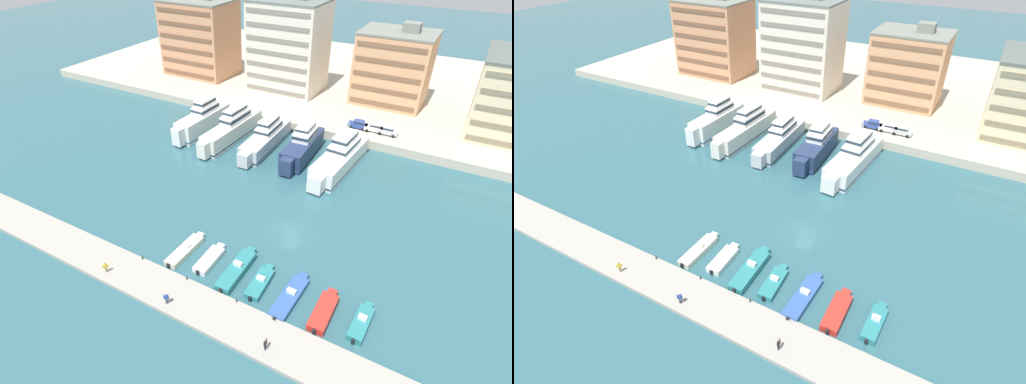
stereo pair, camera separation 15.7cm
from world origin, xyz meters
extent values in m
plane|color=#2D5B66|center=(0.00, 0.00, 0.00)|extent=(400.00, 400.00, 0.00)
cube|color=#BCB29E|center=(0.00, 66.35, 0.92)|extent=(180.00, 70.00, 1.84)
cube|color=#9E998E|center=(0.00, -18.35, 0.27)|extent=(120.00, 5.74, 0.54)
cube|color=white|center=(-31.28, 21.62, 2.16)|extent=(4.44, 14.79, 4.32)
cube|color=white|center=(-31.58, 13.42, 2.27)|extent=(2.22, 2.03, 3.67)
cube|color=#334C7F|center=(-31.28, 21.62, 0.76)|extent=(4.49, 14.93, 0.24)
cube|color=white|center=(-31.24, 22.71, 5.06)|extent=(3.27, 6.26, 1.48)
cube|color=#233342|center=(-31.24, 22.71, 5.20)|extent=(3.31, 6.33, 0.53)
cube|color=white|center=(-31.24, 22.71, 6.46)|extent=(2.55, 4.88, 1.32)
cube|color=#233342|center=(-31.24, 22.71, 6.59)|extent=(2.58, 4.93, 0.47)
cylinder|color=silver|center=(-31.20, 23.64, 8.02)|extent=(0.16, 0.16, 1.80)
cube|color=white|center=(-30.99, 29.39, 1.19)|extent=(3.35, 1.02, 0.20)
cube|color=silver|center=(-23.70, 21.43, 1.89)|extent=(4.53, 17.99, 3.78)
cube|color=silver|center=(-24.15, 11.69, 1.99)|extent=(2.12, 1.95, 3.22)
cube|color=#192347|center=(-23.70, 21.43, 0.66)|extent=(4.58, 18.17, 0.24)
cube|color=white|center=(-23.64, 22.77, 4.64)|extent=(3.24, 7.62, 1.71)
cube|color=#233342|center=(-23.64, 22.77, 4.81)|extent=(3.28, 7.69, 0.62)
cube|color=white|center=(-23.64, 22.77, 6.10)|extent=(2.52, 5.94, 1.20)
cube|color=#233342|center=(-23.64, 22.77, 6.22)|extent=(2.56, 6.00, 0.43)
cylinder|color=silver|center=(-23.59, 23.89, 7.60)|extent=(0.16, 0.16, 1.80)
cube|color=silver|center=(-23.27, 30.79, 1.04)|extent=(3.19, 1.05, 0.20)
cube|color=silver|center=(-15.93, 21.86, 1.57)|extent=(4.57, 16.37, 3.14)
cube|color=silver|center=(-15.64, 12.83, 1.65)|extent=(2.30, 2.10, 2.67)
cube|color=#192347|center=(-15.93, 21.86, 0.55)|extent=(4.62, 16.53, 0.24)
cube|color=white|center=(-15.97, 23.08, 3.84)|extent=(3.38, 6.92, 1.41)
cube|color=#233342|center=(-15.97, 23.08, 3.98)|extent=(3.42, 6.99, 0.51)
cube|color=white|center=(-15.97, 23.08, 5.18)|extent=(2.64, 5.40, 1.26)
cube|color=#233342|center=(-15.97, 23.08, 5.30)|extent=(2.67, 5.45, 0.45)
cylinder|color=silver|center=(-16.00, 24.10, 6.71)|extent=(0.16, 0.16, 1.80)
cube|color=silver|center=(-16.20, 30.43, 0.86)|extent=(3.48, 1.01, 0.20)
cube|color=navy|center=(-7.84, 21.88, 1.83)|extent=(4.83, 14.12, 3.66)
cube|color=navy|center=(-7.47, 13.98, 1.92)|extent=(2.39, 2.19, 3.11)
cube|color=#334C7F|center=(-7.84, 21.88, 0.64)|extent=(4.88, 14.27, 0.24)
cube|color=white|center=(-7.89, 22.93, 4.46)|extent=(3.53, 6.00, 1.60)
cube|color=#233342|center=(-7.89, 22.93, 4.62)|extent=(3.58, 6.06, 0.58)
cube|color=white|center=(-7.89, 22.93, 5.82)|extent=(2.75, 4.68, 1.11)
cube|color=#233342|center=(-7.89, 22.93, 5.93)|extent=(2.79, 4.73, 0.40)
cylinder|color=silver|center=(-7.94, 23.81, 7.27)|extent=(0.16, 0.16, 1.80)
cube|color=navy|center=(-8.20, 29.30, 1.01)|extent=(3.59, 1.07, 0.20)
cube|color=white|center=(0.06, 21.14, 1.76)|extent=(5.96, 17.49, 3.52)
cube|color=white|center=(-0.69, 11.54, 1.85)|extent=(2.73, 2.52, 3.00)
cube|color=#192347|center=(0.06, 21.14, 0.62)|extent=(6.02, 17.66, 0.24)
cube|color=white|center=(0.16, 22.43, 4.28)|extent=(4.17, 7.47, 1.52)
cube|color=#233342|center=(0.16, 22.43, 4.44)|extent=(4.23, 7.55, 0.55)
cube|color=white|center=(0.16, 22.43, 5.81)|extent=(3.26, 5.83, 1.53)
cube|color=#233342|center=(0.16, 22.43, 5.96)|extent=(3.30, 5.89, 0.55)
cylinder|color=silver|center=(0.24, 23.51, 7.48)|extent=(0.16, 0.16, 1.80)
cube|color=white|center=(0.76, 30.16, 0.97)|extent=(4.01, 1.20, 0.20)
cube|color=beige|center=(-11.10, -11.49, 0.41)|extent=(1.92, 6.70, 0.82)
cube|color=beige|center=(-11.05, -7.79, 0.41)|extent=(1.02, 0.84, 0.70)
cube|color=silver|center=(-11.09, -10.99, 1.05)|extent=(1.02, 0.61, 0.45)
cube|color=#283847|center=(-11.09, -10.71, 1.11)|extent=(0.92, 0.09, 0.27)
cube|color=black|center=(-11.15, -15.01, 0.56)|extent=(0.36, 0.28, 0.60)
cube|color=white|center=(-7.03, -11.33, 0.40)|extent=(2.12, 5.24, 0.81)
cube|color=white|center=(-7.12, -8.35, 0.40)|extent=(1.11, 0.92, 0.68)
cube|color=black|center=(-6.96, -14.10, 0.55)|extent=(0.37, 0.29, 0.60)
cube|color=teal|center=(-2.68, -11.35, 0.52)|extent=(2.34, 7.66, 1.04)
cube|color=teal|center=(-2.81, -7.13, 0.52)|extent=(1.19, 0.99, 0.89)
cube|color=silver|center=(-2.70, -10.78, 1.33)|extent=(1.18, 0.63, 0.57)
cube|color=#283847|center=(-2.71, -10.50, 1.41)|extent=(1.06, 0.11, 0.34)
cube|color=black|center=(-2.57, -15.33, 0.67)|extent=(0.37, 0.29, 0.60)
cube|color=teal|center=(1.04, -11.66, 0.38)|extent=(2.30, 5.45, 0.77)
cube|color=teal|center=(0.85, -8.60, 0.38)|extent=(1.14, 0.95, 0.65)
cube|color=silver|center=(1.02, -11.26, 0.99)|extent=(1.12, 0.67, 0.44)
cube|color=#283847|center=(1.00, -10.98, 1.05)|extent=(0.99, 0.14, 0.26)
cube|color=black|center=(1.22, -14.50, 0.53)|extent=(0.38, 0.30, 0.60)
cube|color=#33569E|center=(5.36, -11.91, 0.40)|extent=(2.33, 7.38, 0.80)
cube|color=#33569E|center=(5.49, -7.83, 0.40)|extent=(1.19, 0.98, 0.68)
cube|color=silver|center=(5.38, -11.36, 1.05)|extent=(1.18, 0.63, 0.50)
cube|color=#283847|center=(5.39, -11.08, 1.12)|extent=(1.06, 0.11, 0.30)
cube|color=black|center=(5.25, -15.75, 0.55)|extent=(0.37, 0.29, 0.60)
cube|color=red|center=(9.87, -12.10, 0.53)|extent=(2.21, 5.77, 1.06)
cube|color=red|center=(9.79, -8.82, 0.53)|extent=(1.17, 0.96, 0.90)
cube|color=black|center=(9.94, -15.15, 0.68)|extent=(0.37, 0.29, 0.60)
cube|color=teal|center=(14.24, -11.41, 0.46)|extent=(1.89, 5.16, 0.92)
cube|color=teal|center=(14.30, -8.49, 0.46)|extent=(0.99, 0.82, 0.78)
cube|color=silver|center=(14.24, -11.02, 1.18)|extent=(0.99, 0.62, 0.53)
cube|color=#283847|center=(14.25, -10.74, 1.26)|extent=(0.89, 0.10, 0.32)
cube|color=black|center=(14.17, -14.15, 0.61)|extent=(0.37, 0.29, 0.60)
cube|color=#28428E|center=(-1.15, 35.90, 2.56)|extent=(4.19, 1.92, 0.80)
cube|color=#28428E|center=(-1.00, 35.91, 3.30)|extent=(2.18, 1.67, 0.68)
cube|color=#1E2833|center=(-1.00, 35.91, 3.30)|extent=(2.14, 1.69, 0.37)
cylinder|color=black|center=(-2.45, 34.97, 2.16)|extent=(0.65, 0.26, 0.64)
cylinder|color=black|center=(-2.54, 36.67, 2.16)|extent=(0.65, 0.26, 0.64)
cylinder|color=black|center=(0.25, 35.12, 2.16)|extent=(0.65, 0.26, 0.64)
cylinder|color=black|center=(0.15, 36.82, 2.16)|extent=(0.65, 0.26, 0.64)
cube|color=white|center=(2.36, 35.96, 2.56)|extent=(4.21, 2.00, 0.80)
cube|color=white|center=(2.51, 35.97, 3.30)|extent=(2.21, 1.71, 0.68)
cube|color=#1E2833|center=(2.51, 35.97, 3.30)|extent=(2.17, 1.72, 0.37)
cylinder|color=black|center=(1.07, 35.01, 2.16)|extent=(0.65, 0.27, 0.64)
cylinder|color=black|center=(0.95, 36.71, 2.16)|extent=(0.65, 0.27, 0.64)
cylinder|color=black|center=(3.77, 35.21, 2.16)|extent=(0.65, 0.27, 0.64)
cylinder|color=black|center=(3.64, 36.91, 2.16)|extent=(0.65, 0.27, 0.64)
cube|color=#B7BCC1|center=(5.12, 35.83, 2.56)|extent=(4.13, 1.78, 0.80)
cube|color=#B7BCC1|center=(5.27, 35.83, 3.30)|extent=(2.13, 1.60, 0.68)
cube|color=#1E2833|center=(5.27, 35.83, 3.30)|extent=(2.09, 1.62, 0.37)
cylinder|color=black|center=(3.79, 34.95, 2.16)|extent=(0.64, 0.23, 0.64)
cylinder|color=black|center=(3.76, 36.65, 2.16)|extent=(0.64, 0.23, 0.64)
cylinder|color=black|center=(6.49, 35.01, 2.16)|extent=(0.64, 0.23, 0.64)
cylinder|color=black|center=(6.45, 36.71, 2.16)|extent=(0.64, 0.23, 0.64)
cube|color=tan|center=(-51.39, 49.86, 11.40)|extent=(18.20, 13.37, 19.12)
cube|color=brown|center=(-51.39, 43.07, 3.43)|extent=(16.74, 0.24, 0.90)
cube|color=brown|center=(-51.39, 43.07, 6.62)|extent=(16.74, 0.24, 0.90)
cube|color=brown|center=(-51.39, 43.07, 9.81)|extent=(16.74, 0.24, 0.90)
cube|color=brown|center=(-51.39, 43.07, 12.99)|extent=(16.74, 0.24, 0.90)
cube|color=brown|center=(-51.39, 43.07, 16.18)|extent=(16.74, 0.24, 0.90)
cube|color=brown|center=(-51.39, 43.07, 19.36)|extent=(16.74, 0.24, 0.90)
cube|color=gray|center=(-51.39, 49.86, 21.16)|extent=(18.56, 13.64, 0.40)
cube|color=silver|center=(-24.92, 50.34, 12.41)|extent=(17.54, 13.39, 21.13)
cube|color=gray|center=(-24.92, 43.54, 3.35)|extent=(16.13, 0.24, 0.90)
cube|color=gray|center=(-24.92, 43.54, 6.37)|extent=(16.13, 0.24, 0.90)
cube|color=gray|center=(-24.92, 43.54, 9.39)|extent=(16.13, 0.24, 0.90)
cube|color=gray|center=(-24.92, 43.54, 12.41)|extent=(16.13, 0.24, 0.90)
cube|color=gray|center=(-24.92, 43.54, 15.43)|extent=(16.13, 0.24, 0.90)
cube|color=gray|center=(-24.92, 43.54, 18.44)|extent=(16.13, 0.24, 0.90)
cube|color=gray|center=(-24.92, 43.54, 21.46)|extent=(16.13, 0.24, 0.90)
cube|color=tan|center=(0.48, 53.75, 9.87)|extent=(16.20, 12.31, 16.05)
cube|color=brown|center=(0.48, 47.50, 3.45)|extent=(14.90, 0.24, 0.90)
cube|color=brown|center=(0.48, 47.50, 6.66)|extent=(14.90, 0.24, 0.90)
cube|color=brown|center=(0.48, 47.50, 9.87)|extent=(14.90, 0.24, 0.90)
cube|color=brown|center=(0.48, 47.50, 13.08)|extent=(14.90, 0.24, 0.90)
cube|color=brown|center=(0.48, 47.50, 16.29)|extent=(14.90, 0.24, 0.90)
cube|color=gray|center=(0.48, 53.75, 18.10)|extent=(16.52, 12.55, 0.40)
cube|color=gray|center=(2.91, 53.75, 19.30)|extent=(3.60, 3.20, 2.00)
cube|color=#7E7359|center=(25.93, 39.61, 3.41)|extent=(13.17, 0.24, 0.90)
cube|color=#7E7359|center=(25.93, 39.61, 6.55)|extent=(13.17, 0.24, 0.90)
cylinder|color=#7A6B56|center=(-17.49, -19.89, 0.94)|extent=(0.13, 0.13, 0.81)
cylinder|color=#7A6B56|center=(-17.39, -19.76, 0.94)|extent=(0.13, 0.13, 0.81)
cube|color=yellow|center=(-17.44, -19.83, 1.65)|extent=(0.45, 0.49, 0.62)
cylinder|color=yellow|center=(-17.61, -20.04, 1.60)|extent=(0.10, 0.10, 0.62)
cylinder|color=yellow|center=(-17.27, -19.62, 1.60)|extent=(0.10, 0.10, 0.62)
sphere|color=#A87A5B|center=(-17.44, -19.83, 2.07)|extent=(0.22, 0.22, 0.22)
cylinder|color=#282D3D|center=(6.19, -19.81, 0.97)|extent=(0.14, 0.14, 0.87)
cylinder|color=#282D3D|center=(6.17, -19.63, 0.97)|extent=(0.14, 0.14, 0.87)
cube|color=#232328|center=(6.18, -19.72, 1.74)|extent=(0.29, 0.50, 0.67)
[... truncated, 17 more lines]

